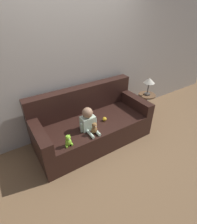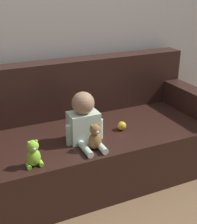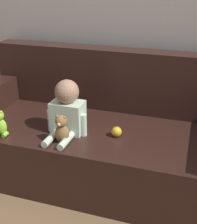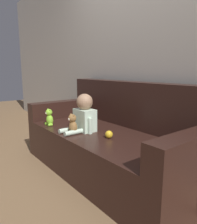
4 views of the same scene
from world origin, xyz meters
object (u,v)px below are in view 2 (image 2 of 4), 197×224
teddy_bear_brown (95,137)px  toy_ball (122,126)px  couch (94,137)px  plush_toy_side (34,154)px  person_baby (84,120)px

teddy_bear_brown → toy_ball: 0.38m
couch → toy_ball: size_ratio=28.26×
toy_ball → teddy_bear_brown: bearing=-149.1°
teddy_bear_brown → plush_toy_side: size_ratio=1.06×
teddy_bear_brown → toy_ball: teddy_bear_brown is taller
couch → plush_toy_side: 0.75m
couch → person_baby: bearing=-128.2°
teddy_bear_brown → plush_toy_side: 0.45m
teddy_bear_brown → plush_toy_side: teddy_bear_brown is taller
person_baby → plush_toy_side: bearing=-156.6°
plush_toy_side → person_baby: bearing=23.4°
couch → plush_toy_side: bearing=-145.7°
person_baby → toy_ball: person_baby is taller
couch → plush_toy_side: couch is taller
couch → toy_ball: bearing=-48.0°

